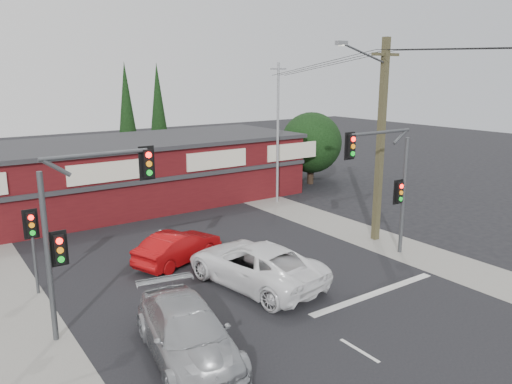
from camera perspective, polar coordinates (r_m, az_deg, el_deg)
ground at (r=19.05m, az=2.71°, el=-12.52°), size 120.00×120.00×0.00m
road_strip at (r=22.88m, az=-5.01°, el=-7.98°), size 14.00×70.00×0.01m
verge_left at (r=20.42m, az=-26.65°, el=-12.14°), size 3.00×70.00×0.02m
verge_right at (r=27.82m, az=10.37°, el=-4.21°), size 3.00×70.00×0.02m
stop_line at (r=20.25m, az=13.41°, el=-11.21°), size 6.50×0.35×0.01m
white_suv at (r=20.25m, az=-0.15°, el=-8.22°), size 3.82×6.59×1.73m
silver_suv at (r=15.50m, az=-7.81°, el=-15.71°), size 3.26×5.93×1.63m
red_sedan at (r=22.80m, az=-8.88°, el=-6.24°), size 4.64×3.00×1.44m
lane_dashes at (r=23.09m, az=-5.35°, el=-7.75°), size 0.12×48.13×0.01m
shop_building at (r=32.57m, az=-17.24°, el=1.84°), size 27.30×8.40×4.22m
tree_cluster at (r=38.79m, az=6.10°, el=5.28°), size 5.90×5.10×5.50m
conifer_near at (r=40.17m, az=-14.55°, el=8.92°), size 1.80×1.80×9.25m
conifer_far at (r=43.34m, az=-11.11°, el=9.39°), size 1.80×1.80×9.25m
traffic_mast_left at (r=16.66m, az=-19.44°, el=-2.68°), size 3.77×0.27×5.97m
traffic_mast_right at (r=23.07m, az=14.92°, el=2.01°), size 3.96×0.27×5.97m
pedestal_signal at (r=20.69m, az=-24.22°, el=-4.44°), size 0.55×0.27×3.38m
utility_pole at (r=25.26m, az=13.91°, el=6.36°), size 4.38×0.59×10.00m
steel_pole at (r=32.34m, az=2.51°, el=6.96°), size 1.20×0.16×9.00m
power_lines at (r=21.99m, az=25.68°, el=14.00°), size 2.01×29.00×1.22m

